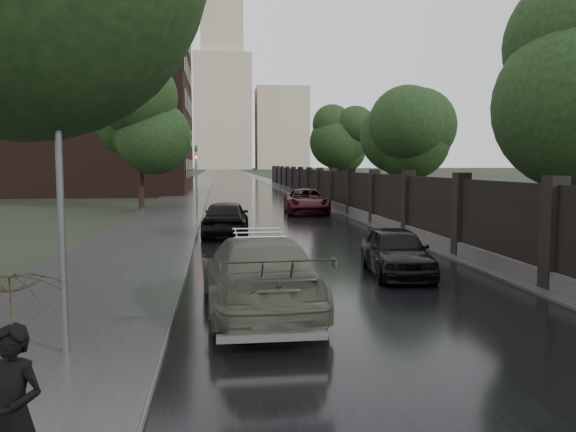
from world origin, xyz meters
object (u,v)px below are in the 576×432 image
Objects in this scene: lamp_post at (60,185)px; pedestrian_umbrella at (9,318)px; tree_right_b at (418,127)px; traffic_light at (196,174)px; hatchback_left at (226,218)px; car_right_near at (396,251)px; tree_left_far at (140,128)px; tree_right_c at (343,140)px; volga_sedan at (258,273)px; car_right_far at (306,201)px.

pedestrian_umbrella is at bearing -81.25° from lamp_post.
traffic_light is at bearing 165.76° from tree_right_b.
lamp_post is at bearing 84.86° from hatchback_left.
car_right_near is at bearing -111.90° from tree_right_b.
tree_left_far is at bearing 95.21° from lamp_post.
tree_right_b is 12.58m from hatchback_left.
tree_left_far is 1.05× the size of tree_right_c.
tree_left_far reaches higher than tree_right_b.
tree_left_far is at bearing 118.46° from car_right_near.
volga_sedan is 0.99× the size of car_right_far.
pedestrian_umbrella reaches higher than hatchback_left.
traffic_light is 6.72m from car_right_far.
tree_right_c is 1.58× the size of hatchback_left.
traffic_light is at bearing -87.62° from volga_sedan.
car_right_near is (3.92, 3.18, -0.13)m from volga_sedan.
lamp_post is (-12.90, -20.50, -2.28)m from tree_right_b.
pedestrian_umbrella is (3.19, -32.33, -3.51)m from tree_left_far.
car_right_far is (6.44, 1.04, -1.65)m from traffic_light.
tree_right_b is at bearing 73.62° from car_right_near.
car_right_near is at bearing 77.89° from pedestrian_umbrella.
hatchback_left reaches higher than car_right_far.
pedestrian_umbrella is at bearing 65.89° from volga_sedan.
pedestrian_umbrella is at bearing -91.07° from traffic_light.
traffic_light is (3.70, -5.01, -2.84)m from tree_left_far.
volga_sedan is 5.05m from car_right_near.
car_right_far is 29.22m from pedestrian_umbrella.
traffic_light is at bearing -75.40° from hatchback_left.
volga_sedan is 1.20× the size of hatchback_left.
volga_sedan is at bearing -77.61° from tree_left_far.
tree_right_c is 1.85× the size of car_right_near.
pedestrian_umbrella is (0.59, -3.83, -0.94)m from lamp_post.
tree_right_b is 1.31× the size of car_right_far.
volga_sedan is 1.41× the size of car_right_near.
car_right_near is at bearing -67.06° from tree_left_far.
tree_right_b is 27.46m from pedestrian_umbrella.
lamp_post is 4.48m from volga_sedan.
hatchback_left is (-0.47, 11.97, -0.02)m from volga_sedan.
hatchback_left is at bearing -90.78° from volga_sedan.
hatchback_left is 1.17× the size of car_right_near.
lamp_post is (-12.90, -38.50, -2.28)m from tree_right_c.
car_right_near is (4.39, -8.79, -0.11)m from hatchback_left.
tree_right_c is (15.50, 10.00, -0.29)m from tree_left_far.
hatchback_left is (1.51, -8.89, -1.64)m from traffic_light.
lamp_post is 0.95× the size of car_right_far.
hatchback_left is at bearing 105.24° from pedestrian_umbrella.
lamp_post is 1.15× the size of hatchback_left.
pedestrian_umbrella is (-12.31, -24.33, -3.22)m from tree_right_b.
car_right_near is (9.60, -22.68, -4.60)m from tree_left_far.
car_right_far is at bearing -111.01° from tree_right_c.
lamp_post is at bearing -92.68° from traffic_light.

